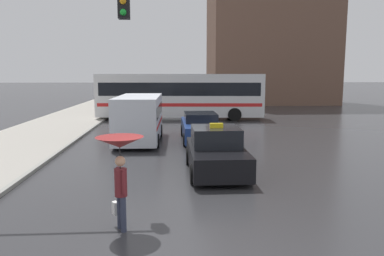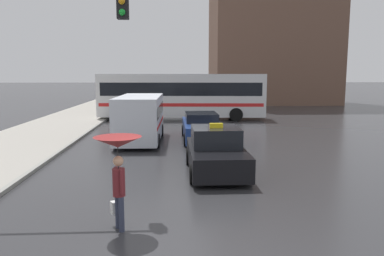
{
  "view_description": "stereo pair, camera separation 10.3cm",
  "coord_description": "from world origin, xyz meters",
  "px_view_note": "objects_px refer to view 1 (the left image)",
  "views": [
    {
      "loc": [
        -0.52,
        -6.32,
        3.32
      ],
      "look_at": [
        0.32,
        7.0,
        1.4
      ],
      "focal_mm": 35.0,
      "sensor_mm": 36.0,
      "label": 1
    },
    {
      "loc": [
        -0.42,
        -6.33,
        3.32
      ],
      "look_at": [
        0.32,
        7.0,
        1.4
      ],
      "focal_mm": 35.0,
      "sensor_mm": 36.0,
      "label": 2
    }
  ],
  "objects_px": {
    "ambulance_van": "(139,116)",
    "city_bus": "(180,94)",
    "sedan_red": "(201,127)",
    "pedestrian_with_umbrella": "(120,155)",
    "traffic_light": "(31,45)",
    "taxi": "(216,152)"
  },
  "relations": [
    {
      "from": "city_bus",
      "to": "pedestrian_with_umbrella",
      "type": "distance_m",
      "value": 20.05
    },
    {
      "from": "city_bus",
      "to": "pedestrian_with_umbrella",
      "type": "bearing_deg",
      "value": 178.86
    },
    {
      "from": "city_bus",
      "to": "traffic_light",
      "type": "distance_m",
      "value": 18.7
    },
    {
      "from": "sedan_red",
      "to": "city_bus",
      "type": "distance_m",
      "value": 9.15
    },
    {
      "from": "ambulance_van",
      "to": "pedestrian_with_umbrella",
      "type": "bearing_deg",
      "value": 93.88
    },
    {
      "from": "pedestrian_with_umbrella",
      "to": "traffic_light",
      "type": "distance_m",
      "value": 3.83
    },
    {
      "from": "ambulance_van",
      "to": "traffic_light",
      "type": "distance_m",
      "value": 9.51
    },
    {
      "from": "taxi",
      "to": "city_bus",
      "type": "bearing_deg",
      "value": -87.3
    },
    {
      "from": "taxi",
      "to": "traffic_light",
      "type": "relative_size",
      "value": 0.7
    },
    {
      "from": "sedan_red",
      "to": "traffic_light",
      "type": "height_order",
      "value": "traffic_light"
    },
    {
      "from": "traffic_light",
      "to": "city_bus",
      "type": "bearing_deg",
      "value": 76.84
    },
    {
      "from": "taxi",
      "to": "sedan_red",
      "type": "distance_m",
      "value": 6.3
    },
    {
      "from": "ambulance_van",
      "to": "city_bus",
      "type": "bearing_deg",
      "value": -102.46
    },
    {
      "from": "taxi",
      "to": "ambulance_van",
      "type": "xyz_separation_m",
      "value": [
        -3.04,
        6.14,
        0.57
      ]
    },
    {
      "from": "taxi",
      "to": "pedestrian_with_umbrella",
      "type": "height_order",
      "value": "pedestrian_with_umbrella"
    },
    {
      "from": "ambulance_van",
      "to": "city_bus",
      "type": "relative_size",
      "value": 0.44
    },
    {
      "from": "taxi",
      "to": "pedestrian_with_umbrella",
      "type": "bearing_deg",
      "value": 60.42
    },
    {
      "from": "taxi",
      "to": "pedestrian_with_umbrella",
      "type": "distance_m",
      "value": 5.4
    },
    {
      "from": "taxi",
      "to": "sedan_red",
      "type": "height_order",
      "value": "taxi"
    },
    {
      "from": "sedan_red",
      "to": "pedestrian_with_umbrella",
      "type": "bearing_deg",
      "value": 76.37
    },
    {
      "from": "ambulance_van",
      "to": "city_bus",
      "type": "height_order",
      "value": "city_bus"
    },
    {
      "from": "pedestrian_with_umbrella",
      "to": "traffic_light",
      "type": "bearing_deg",
      "value": 24.2
    }
  ]
}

